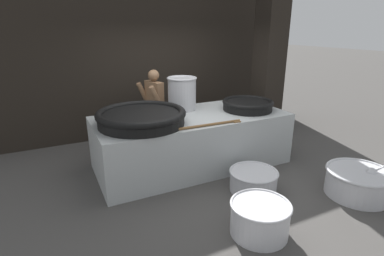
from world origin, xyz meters
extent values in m
plane|color=#474442|center=(0.00, 0.00, 0.00)|extent=(60.00, 60.00, 0.00)
cube|color=black|center=(0.00, 2.17, 2.14)|extent=(7.84, 0.24, 4.28)
cube|color=black|center=(2.32, 0.83, 2.14)|extent=(0.53, 0.53, 4.28)
cube|color=#B2B7B7|center=(0.00, 0.00, 0.46)|extent=(3.35, 1.48, 0.93)
cylinder|color=black|center=(-0.94, -0.10, 1.02)|extent=(1.35, 1.35, 0.18)
torus|color=black|center=(-0.94, -0.10, 1.11)|extent=(1.41, 1.41, 0.11)
cylinder|color=black|center=(1.08, -0.13, 1.00)|extent=(0.90, 0.90, 0.15)
torus|color=black|center=(1.08, -0.13, 1.08)|extent=(0.94, 0.94, 0.07)
cylinder|color=#B7B7BC|center=(0.02, 0.45, 1.22)|extent=(0.51, 0.51, 0.58)
torus|color=#B7B7BC|center=(0.02, 0.45, 1.51)|extent=(0.55, 0.55, 0.04)
cylinder|color=brown|center=(-0.21, -0.64, 0.95)|extent=(1.50, 0.08, 0.04)
cube|color=brown|center=(0.48, -0.66, 0.94)|extent=(0.12, 0.10, 0.02)
cylinder|color=#8C6647|center=(-0.26, 1.05, 0.39)|extent=(0.12, 0.12, 0.79)
cylinder|color=#8C6647|center=(-0.30, 1.22, 0.39)|extent=(0.12, 0.12, 0.79)
cube|color=#334C72|center=(-0.28, 1.14, 0.55)|extent=(0.24, 0.28, 0.51)
cube|color=#8C6647|center=(-0.28, 1.14, 1.08)|extent=(0.26, 0.50, 0.58)
cylinder|color=#8C6647|center=(-0.32, 0.88, 1.08)|extent=(0.33, 0.17, 0.54)
cylinder|color=#8C6647|center=(-0.43, 1.35, 1.08)|extent=(0.33, 0.17, 0.54)
sphere|color=#8C6647|center=(-0.28, 1.14, 1.49)|extent=(0.22, 0.22, 0.22)
cylinder|color=silver|center=(1.74, -2.05, 0.19)|extent=(0.90, 0.90, 0.38)
torus|color=silver|center=(1.74, -2.05, 0.38)|extent=(0.95, 0.95, 0.05)
cylinder|color=orange|center=(1.74, -2.05, 0.28)|extent=(0.79, 0.79, 0.10)
cylinder|color=orange|center=(1.84, -2.32, 0.34)|extent=(0.03, 0.05, 0.03)
cylinder|color=orange|center=(1.96, -2.23, 0.34)|extent=(0.06, 0.05, 0.03)
cylinder|color=orange|center=(1.60, -1.81, 0.34)|extent=(0.06, 0.06, 0.04)
cylinder|color=orange|center=(1.73, -2.02, 0.34)|extent=(0.05, 0.04, 0.03)
cylinder|color=orange|center=(1.84, -1.89, 0.34)|extent=(0.05, 0.04, 0.04)
cylinder|color=orange|center=(1.66, -2.31, 0.34)|extent=(0.06, 0.06, 0.03)
cylinder|color=orange|center=(1.51, -1.96, 0.34)|extent=(0.04, 0.04, 0.03)
cylinder|color=orange|center=(1.80, -2.07, 0.35)|extent=(0.06, 0.06, 0.04)
cylinder|color=orange|center=(1.87, -2.16, 0.34)|extent=(0.05, 0.04, 0.03)
cylinder|color=orange|center=(1.68, -2.10, 0.34)|extent=(0.03, 0.03, 0.03)
sphere|color=silver|center=(1.88, -2.13, 0.37)|extent=(0.16, 0.16, 0.16)
cylinder|color=silver|center=(0.43, -1.26, 0.16)|extent=(0.71, 0.71, 0.31)
torus|color=silver|center=(0.43, -1.26, 0.31)|extent=(0.74, 0.74, 0.04)
cylinder|color=#6B9347|center=(0.43, -1.26, 0.23)|extent=(0.62, 0.62, 0.08)
cylinder|color=silver|center=(-0.13, -2.11, 0.20)|extent=(0.70, 0.70, 0.40)
torus|color=silver|center=(-0.13, -2.11, 0.40)|extent=(0.73, 0.73, 0.03)
cylinder|color=tan|center=(-0.13, -2.11, 0.29)|extent=(0.61, 0.61, 0.10)
camera|label=1|loc=(-2.21, -4.49, 2.39)|focal=28.00mm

